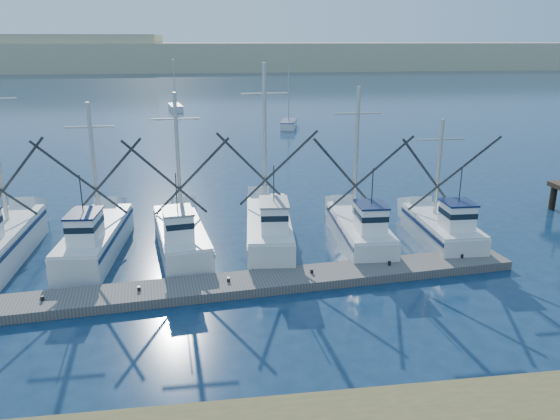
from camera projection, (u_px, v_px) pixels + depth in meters
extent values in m
plane|color=#0D243B|center=(340.00, 345.00, 20.66)|extent=(500.00, 500.00, 0.00)
cube|color=#605A56|center=(185.00, 290.00, 24.69)|extent=(32.41, 5.38, 0.43)
cube|color=tan|center=(212.00, 56.00, 217.65)|extent=(360.00, 60.00, 10.00)
cube|color=silver|center=(1.00, 245.00, 28.51)|extent=(2.52, 8.47, 1.63)
cube|color=silver|center=(96.00, 241.00, 29.26)|extent=(2.94, 8.76, 1.44)
cube|color=white|center=(85.00, 229.00, 26.74)|extent=(1.50, 2.19, 1.50)
cylinder|color=#B7B2A8|center=(94.00, 163.00, 29.47)|extent=(0.22, 0.22, 6.51)
cube|color=silver|center=(181.00, 239.00, 29.64)|extent=(3.46, 8.36, 1.41)
cube|color=white|center=(178.00, 226.00, 27.24)|extent=(1.62, 2.15, 1.50)
cylinder|color=#B7B2A8|center=(178.00, 158.00, 29.69)|extent=(0.22, 0.22, 7.02)
cube|color=silver|center=(269.00, 230.00, 30.73)|extent=(3.12, 9.27, 1.58)
cube|color=white|center=(274.00, 217.00, 28.07)|extent=(1.55, 2.33, 1.50)
cylinder|color=#B7B2A8|center=(265.00, 139.00, 30.73)|extent=(0.22, 0.22, 8.31)
cube|color=silver|center=(359.00, 233.00, 30.66)|extent=(2.69, 7.55, 1.35)
cube|color=white|center=(371.00, 220.00, 28.43)|extent=(1.46, 1.87, 1.50)
cylinder|color=#B7B2A8|center=(356.00, 153.00, 30.57)|extent=(0.22, 0.22, 7.31)
cube|color=silver|center=(441.00, 232.00, 30.87)|extent=(2.65, 6.62, 1.33)
cube|color=white|center=(457.00, 217.00, 28.86)|extent=(1.49, 1.64, 1.50)
cylinder|color=#B7B2A8|center=(438.00, 168.00, 30.91)|extent=(0.22, 0.22, 5.53)
cube|color=silver|center=(289.00, 125.00, 71.60)|extent=(2.94, 5.43, 0.90)
cylinder|color=#B7B2A8|center=(289.00, 93.00, 70.68)|extent=(0.12, 0.12, 7.20)
cube|color=silver|center=(176.00, 108.00, 89.08)|extent=(2.69, 6.42, 0.90)
cylinder|color=#B7B2A8|center=(174.00, 82.00, 88.16)|extent=(0.12, 0.12, 7.20)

